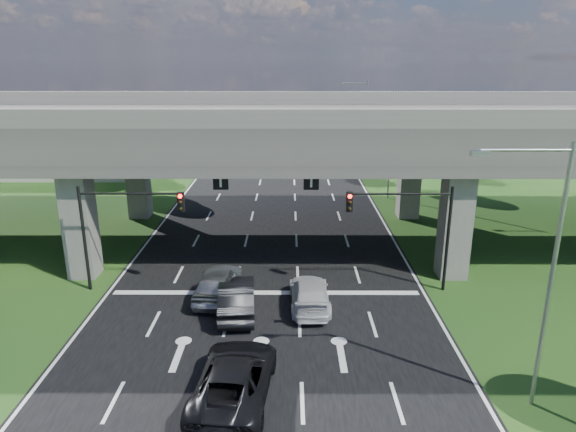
{
  "coord_description": "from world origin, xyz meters",
  "views": [
    {
      "loc": [
        1.31,
        -22.54,
        12.57
      ],
      "look_at": [
        1.21,
        7.1,
        3.4
      ],
      "focal_mm": 32.0,
      "sensor_mm": 36.0,
      "label": 1
    }
  ],
  "objects_px": {
    "signal_left": "(121,219)",
    "car_trailing": "(234,378)",
    "car_silver": "(218,282)",
    "car_dark": "(237,297)",
    "streetlight_beyond": "(363,116)",
    "streetlight_near": "(543,260)",
    "streetlight_far": "(387,135)",
    "signal_right": "(410,219)",
    "car_white": "(310,294)"
  },
  "relations": [
    {
      "from": "signal_right",
      "to": "streetlight_far",
      "type": "distance_m",
      "value": 20.25
    },
    {
      "from": "streetlight_near",
      "to": "car_trailing",
      "type": "distance_m",
      "value": 11.98
    },
    {
      "from": "streetlight_beyond",
      "to": "car_white",
      "type": "xyz_separation_m",
      "value": [
        -7.74,
        -38.11,
        -5.1
      ]
    },
    {
      "from": "streetlight_far",
      "to": "car_white",
      "type": "bearing_deg",
      "value": -109.28
    },
    {
      "from": "car_white",
      "to": "car_trailing",
      "type": "distance_m",
      "value": 8.2
    },
    {
      "from": "streetlight_near",
      "to": "car_white",
      "type": "distance_m",
      "value": 12.17
    },
    {
      "from": "signal_right",
      "to": "streetlight_near",
      "type": "distance_m",
      "value": 10.33
    },
    {
      "from": "streetlight_beyond",
      "to": "car_dark",
      "type": "height_order",
      "value": "streetlight_beyond"
    },
    {
      "from": "signal_right",
      "to": "car_trailing",
      "type": "distance_m",
      "value": 13.34
    },
    {
      "from": "signal_left",
      "to": "car_dark",
      "type": "xyz_separation_m",
      "value": [
        6.43,
        -2.71,
        -3.32
      ]
    },
    {
      "from": "streetlight_near",
      "to": "streetlight_beyond",
      "type": "height_order",
      "value": "same"
    },
    {
      "from": "streetlight_near",
      "to": "car_dark",
      "type": "xyz_separation_m",
      "value": [
        -11.5,
        7.23,
        -4.98
      ]
    },
    {
      "from": "streetlight_near",
      "to": "signal_right",
      "type": "bearing_deg",
      "value": 102.88
    },
    {
      "from": "signal_left",
      "to": "car_white",
      "type": "height_order",
      "value": "signal_left"
    },
    {
      "from": "car_dark",
      "to": "signal_left",
      "type": "bearing_deg",
      "value": -27.93
    },
    {
      "from": "signal_right",
      "to": "car_dark",
      "type": "bearing_deg",
      "value": -163.6
    },
    {
      "from": "signal_left",
      "to": "streetlight_far",
      "type": "bearing_deg",
      "value": 48.22
    },
    {
      "from": "car_silver",
      "to": "car_dark",
      "type": "xyz_separation_m",
      "value": [
        1.19,
        -1.77,
        -0.02
      ]
    },
    {
      "from": "streetlight_near",
      "to": "car_white",
      "type": "height_order",
      "value": "streetlight_near"
    },
    {
      "from": "streetlight_far",
      "to": "car_trailing",
      "type": "distance_m",
      "value": 32.01
    },
    {
      "from": "signal_left",
      "to": "streetlight_beyond",
      "type": "distance_m",
      "value": 40.3
    },
    {
      "from": "streetlight_beyond",
      "to": "car_dark",
      "type": "bearing_deg",
      "value": -106.51
    },
    {
      "from": "streetlight_near",
      "to": "car_dark",
      "type": "distance_m",
      "value": 14.46
    },
    {
      "from": "car_trailing",
      "to": "car_dark",
      "type": "bearing_deg",
      "value": -79.8
    },
    {
      "from": "signal_right",
      "to": "streetlight_near",
      "type": "xyz_separation_m",
      "value": [
        2.27,
        -9.94,
        1.66
      ]
    },
    {
      "from": "signal_left",
      "to": "car_trailing",
      "type": "xyz_separation_m",
      "value": [
        7.03,
        -9.63,
        -3.33
      ]
    },
    {
      "from": "signal_left",
      "to": "car_silver",
      "type": "xyz_separation_m",
      "value": [
        5.24,
        -0.94,
        -3.3
      ]
    },
    {
      "from": "streetlight_near",
      "to": "streetlight_far",
      "type": "height_order",
      "value": "same"
    },
    {
      "from": "car_white",
      "to": "car_trailing",
      "type": "bearing_deg",
      "value": 66.16
    },
    {
      "from": "signal_left",
      "to": "car_silver",
      "type": "height_order",
      "value": "signal_left"
    },
    {
      "from": "car_silver",
      "to": "car_white",
      "type": "distance_m",
      "value": 5.07
    },
    {
      "from": "signal_left",
      "to": "car_silver",
      "type": "bearing_deg",
      "value": -10.2
    },
    {
      "from": "signal_left",
      "to": "streetlight_far",
      "type": "distance_m",
      "value": 26.95
    },
    {
      "from": "streetlight_far",
      "to": "signal_left",
      "type": "bearing_deg",
      "value": -131.78
    },
    {
      "from": "streetlight_beyond",
      "to": "car_silver",
      "type": "bearing_deg",
      "value": -108.92
    },
    {
      "from": "car_trailing",
      "to": "signal_right",
      "type": "bearing_deg",
      "value": -126.64
    },
    {
      "from": "streetlight_near",
      "to": "streetlight_beyond",
      "type": "relative_size",
      "value": 1.0
    },
    {
      "from": "car_silver",
      "to": "car_dark",
      "type": "height_order",
      "value": "car_silver"
    },
    {
      "from": "streetlight_beyond",
      "to": "car_dark",
      "type": "relative_size",
      "value": 1.97
    },
    {
      "from": "signal_right",
      "to": "car_white",
      "type": "relative_size",
      "value": 1.21
    },
    {
      "from": "streetlight_far",
      "to": "car_white",
      "type": "relative_size",
      "value": 2.02
    },
    {
      "from": "streetlight_beyond",
      "to": "car_silver",
      "type": "distance_m",
      "value": 39.43
    },
    {
      "from": "signal_right",
      "to": "streetlight_near",
      "type": "relative_size",
      "value": 0.6
    },
    {
      "from": "car_silver",
      "to": "signal_left",
      "type": "bearing_deg",
      "value": -4.76
    },
    {
      "from": "car_white",
      "to": "signal_left",
      "type": "bearing_deg",
      "value": -12.66
    },
    {
      "from": "signal_right",
      "to": "car_dark",
      "type": "relative_size",
      "value": 1.18
    },
    {
      "from": "car_trailing",
      "to": "streetlight_near",
      "type": "bearing_deg",
      "value": -176.47
    },
    {
      "from": "signal_right",
      "to": "car_dark",
      "type": "distance_m",
      "value": 10.17
    },
    {
      "from": "car_silver",
      "to": "car_white",
      "type": "relative_size",
      "value": 1.01
    },
    {
      "from": "car_dark",
      "to": "streetlight_far",
      "type": "bearing_deg",
      "value": -121.82
    }
  ]
}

